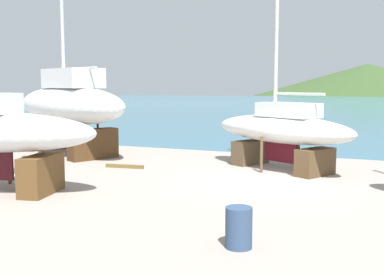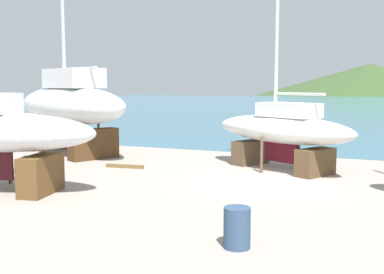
% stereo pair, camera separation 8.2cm
% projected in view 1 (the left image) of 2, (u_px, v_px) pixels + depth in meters
% --- Properties ---
extents(ground_plane, '(46.37, 46.37, 0.00)m').
position_uv_depth(ground_plane, '(217.00, 220.00, 11.89)').
color(ground_plane, gray).
extents(sea_water, '(152.21, 116.54, 0.01)m').
position_uv_depth(sea_water, '(364.00, 106.00, 76.00)').
color(sea_water, '#356B84').
rests_on(sea_water, ground).
extents(headland_hill, '(160.32, 160.32, 22.61)m').
position_uv_depth(headland_hill, '(367.00, 93.00, 184.13)').
color(headland_hill, '#354E26').
rests_on(headland_hill, ground).
extents(sailboat_small_center, '(9.32, 6.51, 14.98)m').
position_uv_depth(sailboat_small_center, '(69.00, 105.00, 22.95)').
color(sailboat_small_center, '#4E3026').
rests_on(sailboat_small_center, ground).
extents(sailboat_large_starboard, '(6.81, 4.93, 9.99)m').
position_uv_depth(sailboat_large_starboard, '(282.00, 130.00, 18.77)').
color(sailboat_large_starboard, brown).
rests_on(sailboat_large_starboard, ground).
extents(barrel_rust_far, '(0.78, 0.78, 0.86)m').
position_uv_depth(barrel_rust_far, '(239.00, 228.00, 9.81)').
color(barrel_rust_far, '#314867').
rests_on(barrel_rust_far, ground).
extents(timber_plank_far, '(1.62, 0.34, 0.15)m').
position_uv_depth(timber_plank_far, '(125.00, 166.00, 19.25)').
color(timber_plank_far, brown).
rests_on(timber_plank_far, ground).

